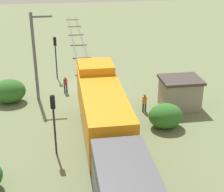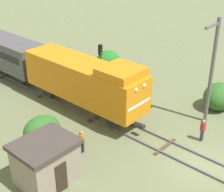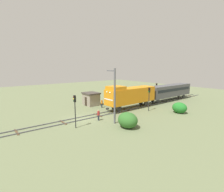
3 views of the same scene
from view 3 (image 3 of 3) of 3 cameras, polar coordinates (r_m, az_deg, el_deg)
name	(u,v)px [view 3 (image 3 of 3)]	position (r m, az deg, el deg)	size (l,w,h in m)	color
ground_plane	(82,119)	(28.76, -9.88, -7.35)	(112.45, 112.45, 0.00)	#66704C
railway_track	(82,118)	(28.74, -9.89, -7.21)	(2.40, 74.97, 0.16)	#595960
locomotive	(130,95)	(34.42, 5.97, 0.36)	(2.90, 11.60, 4.60)	orange
passenger_car_leading	(170,90)	(44.71, 18.31, 1.80)	(2.84, 14.00, 3.66)	#4C4C51
traffic_signal_near	(75,106)	(24.02, -12.03, -3.10)	(0.32, 0.34, 4.55)	#262628
traffic_signal_mid	(149,95)	(33.24, 12.01, 0.36)	(0.32, 0.34, 4.43)	#262628
traffic_signal_far	(156,88)	(46.36, 14.29, 2.57)	(0.32, 0.34, 3.97)	#262628
worker_near_track	(99,114)	(27.33, -4.43, -5.97)	(0.38, 0.38, 1.70)	#262B38
worker_by_signal	(102,103)	(35.49, -3.37, -2.23)	(0.38, 0.38, 1.70)	#262B38
catenary_mast	(114,95)	(25.25, 0.80, 0.43)	(1.94, 0.28, 8.11)	#595960
relay_hut	(91,99)	(37.86, -6.84, -0.90)	(3.50, 2.90, 2.74)	gray
bush_near	(180,108)	(33.77, 21.19, -3.59)	(2.65, 2.17, 1.93)	#217126
bush_mid	(128,120)	(24.24, 5.14, -7.85)	(3.00, 2.45, 2.18)	#2F6226
bush_far	(110,100)	(37.96, -0.62, -1.42)	(2.72, 2.23, 1.98)	#2D6726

